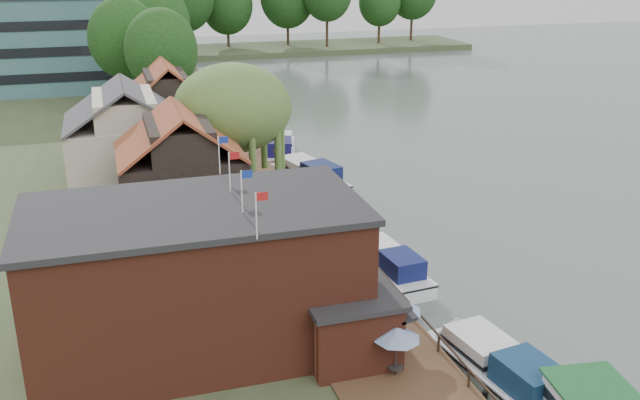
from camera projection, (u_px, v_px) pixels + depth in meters
ground at (483, 308)px, 40.26m from camera, size 260.00×260.00×0.00m
quay_deck at (300, 241)px, 46.70m from camera, size 6.00×50.00×0.10m
quay_rail at (337, 227)px, 47.74m from camera, size 0.20×49.00×1.00m
pub at (239, 272)px, 33.93m from camera, size 20.00×11.00×7.30m
hotel_block at (78, 41)px, 94.77m from camera, size 25.40×12.40×12.30m
cottage_a at (181, 172)px, 46.95m from camera, size 8.60×7.60×8.50m
cottage_b at (127, 138)px, 55.12m from camera, size 9.60×8.60×8.50m
cottage_c at (168, 110)px, 64.32m from camera, size 7.60×7.60×8.50m
willow at (234, 134)px, 52.36m from camera, size 8.60×8.60×10.43m
umbrella_0 at (396, 351)px, 31.75m from camera, size 2.14×2.14×2.38m
umbrella_1 at (397, 323)px, 34.10m from camera, size 2.31×2.31×2.38m
umbrella_2 at (350, 292)px, 37.13m from camera, size 2.13×2.13×2.38m
umbrella_3 at (352, 274)px, 39.21m from camera, size 2.01×2.01×2.38m
umbrella_4 at (327, 255)px, 41.52m from camera, size 2.42×2.42×2.38m
umbrella_5 at (324, 232)px, 44.94m from camera, size 2.07×2.07×2.38m
umbrella_6 at (304, 214)px, 47.90m from camera, size 1.98×1.98×2.38m
cruiser_0 at (501, 365)px, 32.67m from camera, size 4.54×10.10×2.36m
cruiser_1 at (388, 261)px, 43.69m from camera, size 3.72×9.18×2.13m
cruiser_2 at (344, 215)px, 50.86m from camera, size 4.71×10.16×2.37m
cruiser_3 at (309, 173)px, 59.95m from camera, size 5.74×10.69×2.48m
cruiser_4 at (280, 147)px, 67.73m from camera, size 5.61×10.42×2.41m
bank_tree_0 at (163, 69)px, 73.39m from camera, size 7.43×7.43×12.45m
bank_tree_1 at (126, 57)px, 79.29m from camera, size 7.84×7.84×13.09m
bank_tree_2 at (158, 43)px, 87.03m from camera, size 8.17×8.17×13.97m
bank_tree_3 at (125, 34)px, 105.52m from camera, size 7.69×7.69×11.67m
bank_tree_4 at (106, 23)px, 110.05m from camera, size 8.44×8.44×13.74m
bank_tree_5 at (113, 24)px, 116.19m from camera, size 7.83×7.83×12.21m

